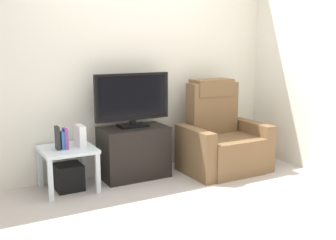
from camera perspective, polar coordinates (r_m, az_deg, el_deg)
ground_plane at (r=4.08m, az=1.74°, el=-11.05°), size 6.40×6.40×0.00m
wall_back at (r=4.80m, az=-5.11°, el=8.15°), size 6.40×0.06×2.60m
wall_side at (r=5.02m, az=20.83°, el=7.61°), size 0.06×4.48×2.60m
tv_stand at (r=4.65m, az=-4.79°, el=-4.50°), size 0.75×0.44×0.58m
television at (r=4.55m, az=-5.00°, el=2.97°), size 0.88×0.20×0.60m
recliner_armchair at (r=4.94m, az=7.47°, el=-2.71°), size 0.98×0.78×1.08m
side_table at (r=4.34m, az=-13.90°, el=-4.71°), size 0.54×0.54×0.45m
subwoofer_box at (r=4.41m, az=-13.76°, el=-7.76°), size 0.27×0.27×0.27m
book_leftmost at (r=4.26m, az=-15.24°, el=-2.44°), size 0.03×0.11×0.24m
book_middle at (r=4.27m, az=-14.53°, el=-2.73°), size 0.05×0.11×0.18m
book_rightmost at (r=4.28m, az=-14.21°, el=-2.51°), size 0.03×0.12×0.21m
game_console at (r=4.35m, az=-12.20°, el=-2.15°), size 0.07×0.20×0.22m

